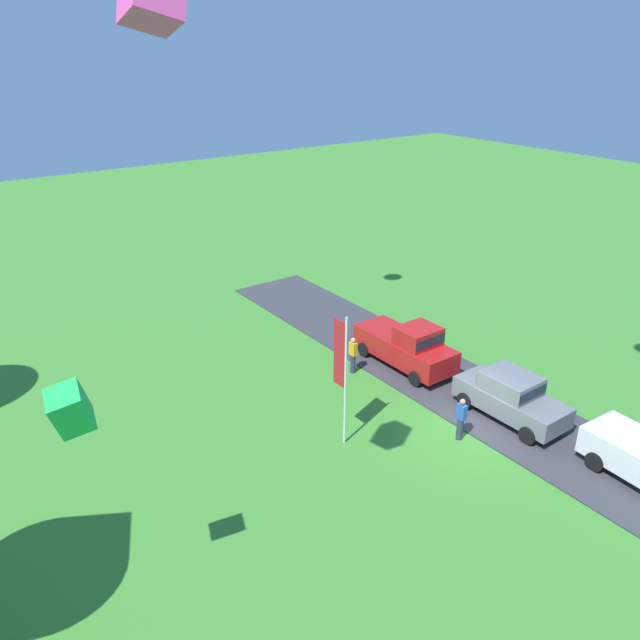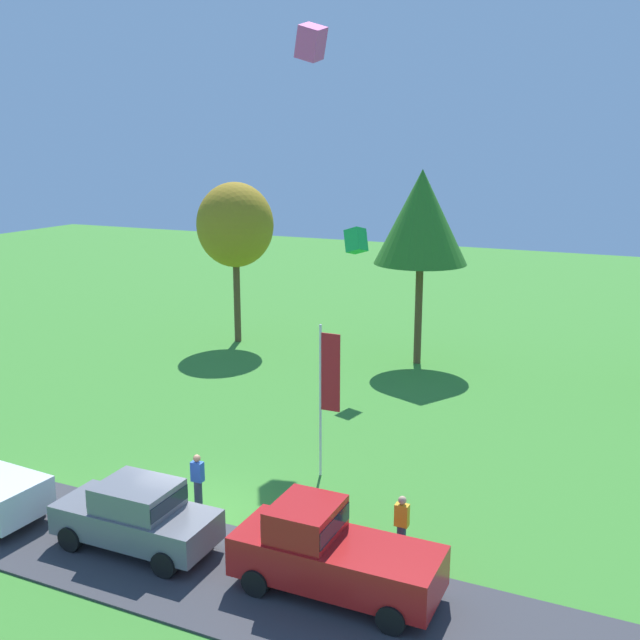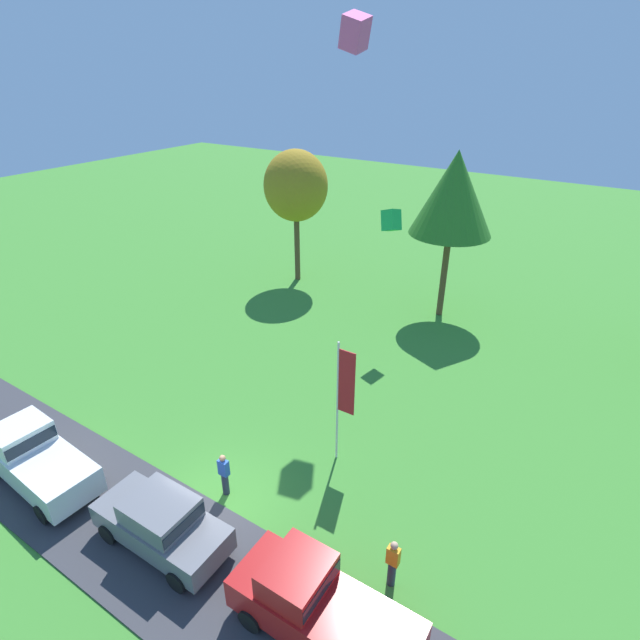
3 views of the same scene
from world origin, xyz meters
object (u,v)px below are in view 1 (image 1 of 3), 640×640
Objects in this scene: car_pickup_near_entrance at (408,345)px; flag_banner at (342,363)px; kite_box_mid_center at (70,409)px; car_sedan_far_end at (511,395)px; person_watching_sky at (353,355)px; person_beside_suv at (461,419)px.

flag_banner reaches higher than car_pickup_near_entrance.
flag_banner is 10.56m from kite_box_mid_center.
car_sedan_far_end is 16.69m from kite_box_mid_center.
person_watching_sky is (6.46, 2.61, -0.16)m from car_sedan_far_end.
kite_box_mid_center reaches higher than person_watching_sky.
car_sedan_far_end is 5.42m from car_pickup_near_entrance.
car_sedan_far_end reaches higher than person_watching_sky.
flag_banner is (-3.75, 3.58, 2.33)m from person_watching_sky.
car_pickup_near_entrance is 2.93× the size of person_watching_sky.
person_beside_suv is at bearing -179.81° from person_watching_sky.
car_sedan_far_end is at bearing -93.65° from person_beside_suv.
person_watching_sky is 15.80m from kite_box_mid_center.
car_pickup_near_entrance is 0.99× the size of flag_banner.
flag_banner is 5.04× the size of kite_box_mid_center.
kite_box_mid_center is (-0.43, 13.21, 5.53)m from person_beside_suv.
flag_banner is at bearing 136.32° from person_watching_sky.
car_sedan_far_end is 2.60m from person_beside_suv.
car_sedan_far_end is at bearing -157.96° from person_watching_sky.
car_sedan_far_end is at bearing -113.65° from flag_banner.
kite_box_mid_center is at bearing 110.14° from car_pickup_near_entrance.
kite_box_mid_center is (-0.26, 15.80, 5.37)m from car_sedan_far_end.
car_sedan_far_end is 0.88× the size of car_pickup_near_entrance.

